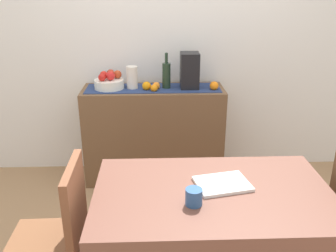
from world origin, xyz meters
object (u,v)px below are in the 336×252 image
at_px(coffee_maker, 190,71).
at_px(dining_table, 210,248).
at_px(ceramic_vase, 132,78).
at_px(sideboard_console, 154,134).
at_px(open_book, 222,184).
at_px(coffee_cup, 194,197).
at_px(wine_bottle, 167,75).
at_px(fruit_bowl, 109,84).

bearing_deg(coffee_maker, dining_table, -90.22).
relative_size(ceramic_vase, dining_table, 0.16).
bearing_deg(sideboard_console, open_book, -75.57).
bearing_deg(coffee_maker, sideboard_console, 180.00).
bearing_deg(ceramic_vase, coffee_cup, -76.77).
distance_m(ceramic_vase, coffee_cup, 1.67).
distance_m(sideboard_console, ceramic_vase, 0.57).
distance_m(dining_table, coffee_cup, 0.45).
bearing_deg(coffee_cup, wine_bottle, 92.76).
relative_size(coffee_maker, open_book, 1.12).
xyz_separation_m(fruit_bowl, coffee_cup, (0.58, -1.61, -0.14)).
bearing_deg(coffee_cup, open_book, 45.36).
relative_size(dining_table, coffee_cup, 14.63).
relative_size(sideboard_console, dining_table, 1.00).
xyz_separation_m(dining_table, coffee_cup, (-0.12, -0.12, 0.41)).
height_order(coffee_maker, ceramic_vase, coffee_maker).
distance_m(coffee_maker, open_book, 1.47).
xyz_separation_m(fruit_bowl, open_book, (0.75, -1.44, -0.17)).
height_order(sideboard_console, fruit_bowl, fruit_bowl).
height_order(wine_bottle, coffee_maker, same).
relative_size(ceramic_vase, coffee_cup, 2.32).
height_order(fruit_bowl, coffee_maker, coffee_maker).
distance_m(fruit_bowl, dining_table, 1.74).
bearing_deg(open_book, sideboard_console, 92.46).
relative_size(sideboard_console, wine_bottle, 3.99).
bearing_deg(ceramic_vase, wine_bottle, 0.00).
relative_size(sideboard_console, fruit_bowl, 4.87).
bearing_deg(coffee_maker, fruit_bowl, 180.00).
relative_size(coffee_maker, coffee_cup, 3.66).
bearing_deg(wine_bottle, sideboard_console, -180.00).
xyz_separation_m(sideboard_console, coffee_cup, (0.20, -1.61, 0.34)).
bearing_deg(dining_table, ceramic_vase, 108.40).
bearing_deg(wine_bottle, fruit_bowl, -180.00).
height_order(coffee_maker, dining_table, coffee_maker).
distance_m(sideboard_console, open_book, 1.52).
xyz_separation_m(sideboard_console, fruit_bowl, (-0.38, 0.00, 0.48)).
bearing_deg(wine_bottle, dining_table, -82.56).
xyz_separation_m(fruit_bowl, ceramic_vase, (0.20, 0.00, 0.05)).
height_order(dining_table, coffee_cup, coffee_cup).
height_order(sideboard_console, wine_bottle, wine_bottle).
bearing_deg(dining_table, fruit_bowl, 115.08).
xyz_separation_m(fruit_bowl, wine_bottle, (0.50, 0.00, 0.07)).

